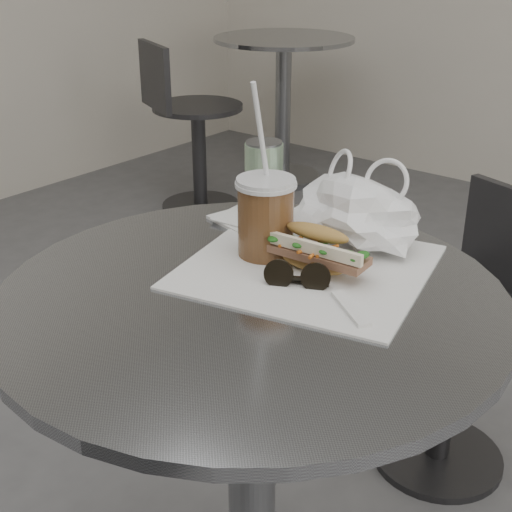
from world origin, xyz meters
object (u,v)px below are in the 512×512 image
Objects in this scene: bg_table at (283,93)px; bg_chair at (190,138)px; cafe_table at (252,440)px; sunglasses at (297,278)px; banh_mi at (315,249)px; iced_coffee at (266,216)px; chair_far at (462,351)px; drink_can at (264,177)px.

bg_chair reaches higher than bg_table.
sunglasses is at bearing 49.29° from cafe_table.
banh_mi is 2.33× the size of sunglasses.
banh_mi is at bearing -16.61° from bg_chair.
sunglasses is at bearing -83.27° from banh_mi.
bg_table is 2.60× the size of iced_coffee.
iced_coffee is (-0.06, 0.11, 0.34)m from cafe_table.
bg_chair is at bearing 137.61° from iced_coffee.
bg_table is 0.95× the size of bg_chair.
chair_far is at bearing -2.35° from bg_chair.
chair_far is 5.06× the size of drink_can.
banh_mi is at bearing -34.67° from drink_can.
bg_chair is at bearing 111.12° from sunglasses.
drink_can is (-0.24, 0.22, 0.05)m from sunglasses.
cafe_table is 0.30m from sunglasses.
iced_coffee is (-0.12, -0.60, 0.50)m from chair_far.
sunglasses reaches higher than cafe_table.
sunglasses is at bearing -17.58° from bg_chair.
chair_far is (1.66, -1.48, -0.16)m from bg_table.
banh_mi is 0.07m from sunglasses.
bg_chair is at bearing -95.98° from bg_table.
iced_coffee is (1.54, -2.09, 0.34)m from bg_table.
banh_mi is (1.70, -1.46, 0.43)m from bg_chair.
bg_table is at bearing 123.68° from banh_mi.
drink_can reaches higher than cafe_table.
banh_mi is at bearing 106.00° from chair_far.
banh_mi is (1.63, -2.09, 0.31)m from bg_table.
iced_coffee is at bearing 123.46° from sunglasses.
sunglasses is 0.71× the size of drink_can.
bg_table is 2.23m from chair_far.
bg_table is 3.30× the size of banh_mi.
cafe_table is 0.47m from drink_can.
bg_table is at bearing 126.03° from cafe_table.
iced_coffee reaches higher than sunglasses.
banh_mi is at bearing 73.91° from sunglasses.
iced_coffee reaches higher than banh_mi.
chair_far is 1.93m from bg_chair.
drink_can is (1.41, -1.93, 0.34)m from bg_table.
sunglasses reaches higher than bg_table.
banh_mi is 0.79× the size of iced_coffee.
cafe_table is at bearing -53.97° from bg_table.
drink_can is (-0.25, -0.45, 0.50)m from chair_far.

